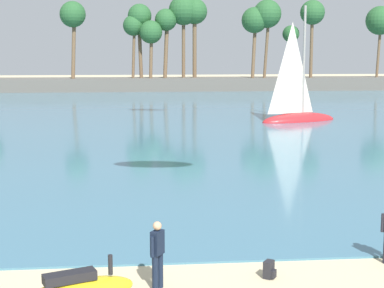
% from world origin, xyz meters
% --- Properties ---
extents(sea, '(220.00, 108.06, 0.06)m').
position_xyz_m(sea, '(0.00, 62.39, 0.03)').
color(sea, teal).
rests_on(sea, ground).
extents(palm_headland, '(84.79, 6.45, 12.98)m').
position_xyz_m(palm_headland, '(3.97, 76.23, 4.12)').
color(palm_headland, '#605B54').
rests_on(palm_headland, ground).
extents(person_rigging_by_gear, '(0.36, 0.47, 1.67)m').
position_xyz_m(person_rigging_by_gear, '(1.15, 6.79, 0.89)').
color(person_rigging_by_gear, '#141E33').
rests_on(person_rigging_by_gear, ground).
extents(backpack_spare, '(0.37, 0.37, 0.44)m').
position_xyz_m(backpack_spare, '(3.96, 7.23, 0.21)').
color(backpack_spare, '#232328').
rests_on(backpack_spare, ground).
extents(sailboat_mid_bay, '(6.93, 4.11, 9.63)m').
position_xyz_m(sailboat_mid_bay, '(13.41, 39.36, 0.93)').
color(sailboat_mid_bay, red).
rests_on(sailboat_mid_bay, sea).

